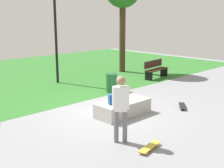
# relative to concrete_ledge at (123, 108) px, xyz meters

# --- Properties ---
(ground_plane) EXTENTS (28.00, 28.00, 0.00)m
(ground_plane) POSITION_rel_concrete_ledge_xyz_m (-0.17, 0.55, -0.23)
(ground_plane) COLOR gray
(grass_lawn) EXTENTS (26.60, 12.43, 0.01)m
(grass_lawn) POSITION_rel_concrete_ledge_xyz_m (-0.17, 8.34, -0.23)
(grass_lawn) COLOR #2D6B28
(grass_lawn) RESTS_ON ground_plane
(concrete_ledge) EXTENTS (1.85, 0.85, 0.47)m
(concrete_ledge) POSITION_rel_concrete_ledge_xyz_m (0.00, 0.00, 0.00)
(concrete_ledge) COLOR #A8A59E
(concrete_ledge) RESTS_ON ground_plane
(backpack_on_ledge) EXTENTS (0.34, 0.30, 0.32)m
(backpack_on_ledge) POSITION_rel_concrete_ledge_xyz_m (-0.47, -0.02, 0.39)
(backpack_on_ledge) COLOR #1E4C8C
(backpack_on_ledge) RESTS_ON concrete_ledge
(skater_performing_trick) EXTENTS (0.37, 0.37, 1.72)m
(skater_performing_trick) POSITION_rel_concrete_ledge_xyz_m (-1.58, -1.44, 0.77)
(skater_performing_trick) COLOR slate
(skater_performing_trick) RESTS_ON ground_plane
(skateboard_by_ledge) EXTENTS (0.82, 0.34, 0.08)m
(skateboard_by_ledge) POSITION_rel_concrete_ledge_xyz_m (-1.39, -2.22, -0.17)
(skateboard_by_ledge) COLOR gold
(skateboard_by_ledge) RESTS_ON ground_plane
(skateboard_spare) EXTENTS (0.76, 0.64, 0.08)m
(skateboard_spare) POSITION_rel_concrete_ledge_xyz_m (2.05, -0.92, -0.17)
(skateboard_spare) COLOR black
(skateboard_spare) RESTS_ON ground_plane
(park_bench_by_oak) EXTENTS (1.64, 0.63, 0.91)m
(park_bench_by_oak) POSITION_rel_concrete_ledge_xyz_m (5.44, 2.90, 0.25)
(park_bench_by_oak) COLOR #331E14
(park_bench_by_oak) RESTS_ON ground_plane
(lamp_post) EXTENTS (0.28, 0.28, 4.99)m
(lamp_post) POSITION_rel_concrete_ledge_xyz_m (1.17, 5.49, 2.74)
(lamp_post) COLOR black
(lamp_post) RESTS_ON ground_plane
(trash_bin) EXTENTS (0.46, 0.46, 0.80)m
(trash_bin) POSITION_rel_concrete_ledge_xyz_m (1.78, 2.38, 0.16)
(trash_bin) COLOR #1E592D
(trash_bin) RESTS_ON ground_plane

